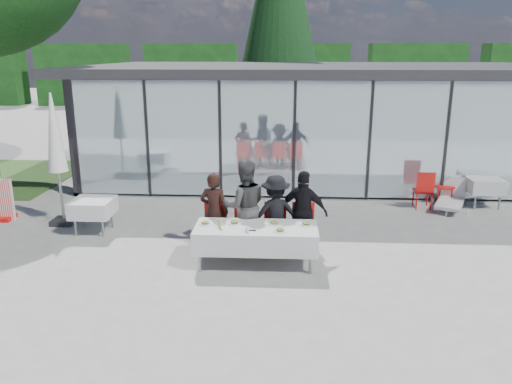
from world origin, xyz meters
The scene contains 26 objects.
ground centered at (0.00, 0.00, 0.00)m, with size 90.00×90.00×0.00m, color #9C9A93.
pavilion centered at (2.00, 8.16, 2.15)m, with size 14.80×8.80×3.44m.
treeline centered at (-2.00, 28.00, 2.20)m, with size 62.50×2.00×4.40m.
dining_table centered at (0.27, -0.26, 0.54)m, with size 2.26×0.96×0.75m.
diner_a centered at (-0.60, 0.45, 0.80)m, with size 0.58×0.58×1.59m, color black.
diner_chair_a centered at (-0.60, 0.49, 0.54)m, with size 0.44×0.44×0.97m.
diner_b centered at (0.00, 0.45, 0.92)m, with size 0.90×0.90×1.84m, color #464646.
diner_chair_b centered at (0.00, 0.49, 0.54)m, with size 0.44×0.44×0.97m.
diner_c centered at (0.61, 0.45, 0.78)m, with size 1.00×1.00×1.55m, color black.
diner_chair_c centered at (0.61, 0.49, 0.54)m, with size 0.44×0.44×0.97m.
diner_d centered at (1.17, 0.45, 0.82)m, with size 0.96×0.96×1.64m, color black.
diner_chair_d centered at (1.17, 0.49, 0.54)m, with size 0.44×0.44×0.97m.
plate_a centered at (-0.68, -0.18, 0.78)m, with size 0.25×0.25×0.07m.
plate_b centered at (-0.14, -0.12, 0.78)m, with size 0.25×0.25×0.07m.
plate_c centered at (0.60, -0.11, 0.78)m, with size 0.25×0.25×0.07m.
plate_d centered at (1.20, -0.12, 0.78)m, with size 0.25×0.25×0.07m.
plate_extra centered at (0.72, -0.49, 0.78)m, with size 0.25×0.25×0.07m.
juice_bottle centered at (-0.38, -0.37, 0.83)m, with size 0.06×0.06×0.17m, color #8CAF49.
drinking_glasses centered at (0.13, -0.55, 0.80)m, with size 0.07×0.07×0.10m.
folded_eyeglasses centered at (0.21, -0.48, 0.76)m, with size 0.14×0.03×0.01m, color black.
spare_table_left centered at (-3.41, 1.31, 0.55)m, with size 0.86×0.86×0.74m.
spare_table_right centered at (5.91, 3.76, 0.55)m, with size 0.86×0.86×0.74m.
spare_chair_a centered at (4.94, 4.07, 0.54)m, with size 0.49×0.49×0.97m.
spare_chair_b centered at (4.30, 3.41, 0.54)m, with size 0.45×0.45×0.97m.
market_umbrella centered at (-4.31, 1.79, 1.94)m, with size 0.50×0.50×3.00m.
lounger centered at (5.04, 3.55, 0.26)m, with size 1.09×1.46×0.72m.
Camera 1 is at (0.76, -8.89, 3.86)m, focal length 35.00 mm.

